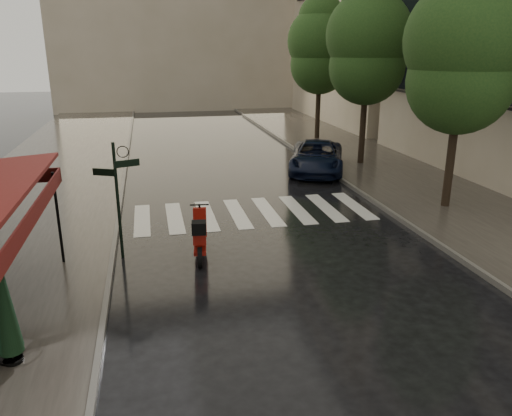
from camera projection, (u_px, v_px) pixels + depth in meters
name	position (u px, v px, depth m)	size (l,w,h in m)	color
ground	(175.00, 307.00, 10.77)	(120.00, 120.00, 0.00)	black
sidewalk_near	(50.00, 179.00, 21.01)	(6.00, 60.00, 0.12)	#38332D
sidewalk_far	(375.00, 163.00, 23.98)	(5.50, 60.00, 0.12)	#38332D
curb_near	(125.00, 175.00, 21.62)	(0.12, 60.00, 0.16)	#595651
curb_far	(320.00, 165.00, 23.41)	(0.12, 60.00, 0.16)	#595651
crosswalk	(253.00, 212.00, 16.95)	(7.85, 3.20, 0.01)	silver
signpost	(117.00, 191.00, 12.76)	(1.17, 0.29, 3.10)	black
tree_near	(464.00, 48.00, 15.73)	(3.80, 3.80, 7.99)	black
tree_mid	(368.00, 42.00, 22.14)	(3.80, 3.80, 8.34)	black
tree_far	(320.00, 46.00, 28.73)	(3.80, 3.80, 8.16)	black
scooter	(200.00, 237.00, 13.13)	(0.61, 1.93, 1.27)	black
parked_car	(317.00, 157.00, 22.35)	(2.26, 4.90, 1.36)	black
parasol_back	(3.00, 301.00, 8.32)	(0.41, 0.41, 2.21)	black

